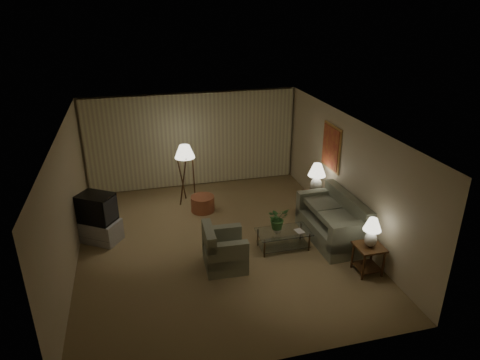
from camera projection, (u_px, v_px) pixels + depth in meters
name	position (u px, v px, depth m)	size (l,w,h in m)	color
ground	(219.00, 243.00, 9.56)	(7.00, 7.00, 0.00)	olive
room_shell	(205.00, 148.00, 10.22)	(6.04, 7.02, 2.72)	beige
sofa	(331.00, 223.00, 9.58)	(1.92, 1.02, 0.83)	gray
armchair	(225.00, 251.00, 8.62)	(0.92, 0.88, 0.72)	gray
side_table_near	(369.00, 254.00, 8.41)	(0.53, 0.53, 0.60)	#3C2510
side_table_far	(315.00, 199.00, 10.73)	(0.55, 0.46, 0.60)	#3C2510
table_lamp_near	(372.00, 230.00, 8.20)	(0.35, 0.35, 0.61)	silver
table_lamp_far	(317.00, 176.00, 10.48)	(0.44, 0.44, 0.75)	silver
coffee_table	(283.00, 237.00, 9.27)	(1.15, 0.63, 0.41)	silver
tv_cabinet	(100.00, 230.00, 9.59)	(1.04, 0.95, 0.50)	#B5B5B7
crt_tv	(97.00, 208.00, 9.37)	(0.91, 0.85, 0.63)	black
floor_lamp	(186.00, 173.00, 11.15)	(0.52, 0.52, 1.61)	#3C2510
ottoman	(203.00, 204.00, 10.95)	(0.60, 0.60, 0.40)	#965332
vase	(277.00, 229.00, 9.15)	(0.16, 0.16, 0.17)	white
flowers	(278.00, 215.00, 9.02)	(0.44, 0.38, 0.49)	#356A2F
book	(296.00, 232.00, 9.18)	(0.16, 0.22, 0.02)	olive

